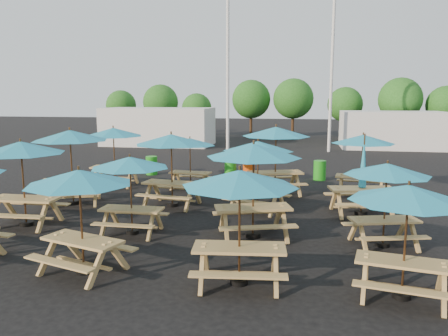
% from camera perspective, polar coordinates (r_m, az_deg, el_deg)
% --- Properties ---
extents(ground, '(120.00, 120.00, 0.00)m').
position_cam_1_polar(ground, '(14.41, -1.06, -5.27)').
color(ground, black).
rests_on(ground, ground).
extents(picnic_unit_1, '(2.43, 2.43, 2.42)m').
position_cam_1_polar(picnic_unit_1, '(13.34, -24.98, 1.94)').
color(picnic_unit_1, tan).
rests_on(picnic_unit_1, ground).
extents(picnic_unit_2, '(3.21, 3.21, 2.55)m').
position_cam_1_polar(picnic_unit_2, '(15.47, -19.47, 3.59)').
color(picnic_unit_2, tan).
rests_on(picnic_unit_2, ground).
extents(picnic_unit_3, '(2.48, 2.48, 2.41)m').
position_cam_1_polar(picnic_unit_3, '(18.24, -14.25, 4.22)').
color(picnic_unit_3, tan).
rests_on(picnic_unit_3, ground).
extents(picnic_unit_4, '(2.70, 2.70, 2.20)m').
position_cam_1_polar(picnic_unit_4, '(9.26, -18.39, -1.78)').
color(picnic_unit_4, tan).
rests_on(picnic_unit_4, ground).
extents(picnic_unit_5, '(2.07, 2.07, 2.10)m').
position_cam_1_polar(picnic_unit_5, '(11.65, -12.18, 0.24)').
color(picnic_unit_5, tan).
rests_on(picnic_unit_5, ground).
extents(picnic_unit_6, '(2.69, 2.69, 2.44)m').
position_cam_1_polar(picnic_unit_6, '(14.42, -6.90, 3.27)').
color(picnic_unit_6, tan).
rests_on(picnic_unit_6, ground).
extents(picnic_unit_7, '(2.20, 2.20, 2.04)m').
position_cam_1_polar(picnic_unit_7, '(17.14, -4.47, 3.10)').
color(picnic_unit_7, tan).
rests_on(picnic_unit_7, ground).
extents(picnic_unit_8, '(2.48, 2.48, 2.28)m').
position_cam_1_polar(picnic_unit_8, '(8.25, 2.06, -2.10)').
color(picnic_unit_8, tan).
rests_on(picnic_unit_8, ground).
extents(picnic_unit_9, '(3.05, 3.05, 2.47)m').
position_cam_1_polar(picnic_unit_9, '(11.06, 3.89, 1.67)').
color(picnic_unit_9, tan).
rests_on(picnic_unit_9, ground).
extents(picnic_unit_10, '(2.82, 2.82, 2.27)m').
position_cam_1_polar(picnic_unit_10, '(13.79, 4.46, 2.42)').
color(picnic_unit_10, tan).
rests_on(picnic_unit_10, ground).
extents(picnic_unit_11, '(3.17, 3.17, 2.56)m').
position_cam_1_polar(picnic_unit_11, '(16.23, 6.80, 4.31)').
color(picnic_unit_11, tan).
rests_on(picnic_unit_11, ground).
extents(picnic_unit_12, '(2.43, 2.43, 2.12)m').
position_cam_1_polar(picnic_unit_12, '(8.33, 22.92, -3.72)').
color(picnic_unit_12, tan).
rests_on(picnic_unit_12, ground).
extents(picnic_unit_13, '(2.50, 2.50, 2.08)m').
position_cam_1_polar(picnic_unit_13, '(11.11, 20.52, -0.67)').
color(picnic_unit_13, tan).
rests_on(picnic_unit_13, ground).
extents(picnic_unit_14, '(2.24, 2.04, 2.52)m').
position_cam_1_polar(picnic_unit_14, '(14.09, 17.63, -1.73)').
color(picnic_unit_14, tan).
rests_on(picnic_unit_14, ground).
extents(picnic_unit_15, '(2.57, 2.57, 2.30)m').
position_cam_1_polar(picnic_unit_15, '(16.52, 17.70, 3.24)').
color(picnic_unit_15, tan).
rests_on(picnic_unit_15, ground).
extents(waste_bin_0, '(0.54, 0.54, 0.86)m').
position_cam_1_polar(waste_bin_0, '(20.80, -9.44, 0.34)').
color(waste_bin_0, '#1F991B').
rests_on(waste_bin_0, ground).
extents(waste_bin_1, '(0.54, 0.54, 0.86)m').
position_cam_1_polar(waste_bin_1, '(19.83, 0.85, 0.03)').
color(waste_bin_1, '#1F991B').
rests_on(waste_bin_1, ground).
extents(waste_bin_2, '(0.54, 0.54, 0.86)m').
position_cam_1_polar(waste_bin_2, '(19.78, 3.26, -0.02)').
color(waste_bin_2, '#E94D0D').
rests_on(waste_bin_2, ground).
extents(waste_bin_3, '(0.54, 0.54, 0.86)m').
position_cam_1_polar(waste_bin_3, '(19.60, 12.39, -0.30)').
color(waste_bin_3, '#1F991B').
rests_on(waste_bin_3, ground).
extents(mast_0, '(0.20, 0.20, 12.00)m').
position_cam_1_polar(mast_0, '(28.18, 0.50, 14.13)').
color(mast_0, silver).
rests_on(mast_0, ground).
extents(mast_1, '(0.20, 0.20, 12.00)m').
position_cam_1_polar(mast_1, '(29.83, 13.95, 13.59)').
color(mast_1, silver).
rests_on(mast_1, ground).
extents(event_tent_0, '(8.00, 4.00, 2.80)m').
position_cam_1_polar(event_tent_0, '(33.52, -8.55, 5.38)').
color(event_tent_0, silver).
rests_on(event_tent_0, ground).
extents(event_tent_1, '(7.00, 4.00, 2.60)m').
position_cam_1_polar(event_tent_1, '(33.36, 21.06, 4.68)').
color(event_tent_1, silver).
rests_on(event_tent_1, ground).
extents(tree_0, '(2.80, 2.80, 4.24)m').
position_cam_1_polar(tree_0, '(42.40, -13.30, 7.97)').
color(tree_0, '#382314').
rests_on(tree_0, ground).
extents(tree_1, '(3.11, 3.11, 4.72)m').
position_cam_1_polar(tree_1, '(39.60, -8.28, 8.51)').
color(tree_1, '#382314').
rests_on(tree_1, ground).
extents(tree_2, '(2.59, 2.59, 3.93)m').
position_cam_1_polar(tree_2, '(38.44, -3.58, 7.78)').
color(tree_2, '#382314').
rests_on(tree_2, ground).
extents(tree_3, '(3.36, 3.36, 5.09)m').
position_cam_1_polar(tree_3, '(38.66, 3.56, 8.95)').
color(tree_3, '#382314').
rests_on(tree_3, ground).
extents(tree_4, '(3.41, 3.41, 5.17)m').
position_cam_1_polar(tree_4, '(37.95, 9.03, 8.93)').
color(tree_4, '#382314').
rests_on(tree_4, ground).
extents(tree_5, '(2.94, 2.94, 4.45)m').
position_cam_1_polar(tree_5, '(38.52, 15.54, 7.99)').
color(tree_5, '#382314').
rests_on(tree_5, ground).
extents(tree_6, '(3.38, 3.38, 5.13)m').
position_cam_1_polar(tree_6, '(37.34, 22.02, 8.32)').
color(tree_6, '#382314').
rests_on(tree_6, ground).
extents(tree_7, '(2.95, 2.95, 4.48)m').
position_cam_1_polar(tree_7, '(38.20, 26.99, 7.34)').
color(tree_7, '#382314').
rests_on(tree_7, ground).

